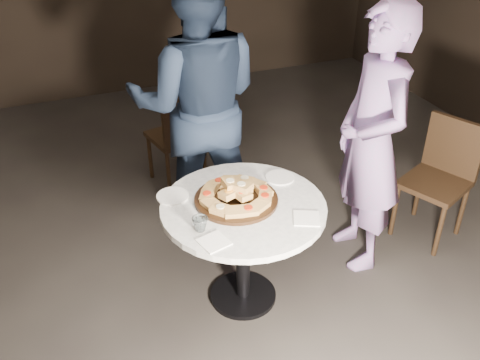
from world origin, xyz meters
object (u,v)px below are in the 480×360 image
at_px(chair_far, 180,133).
at_px(diner_navy, 197,104).
at_px(table, 243,223).
at_px(diner_teal, 371,143).
at_px(focaccia_pile, 236,193).
at_px(chair_right, 442,171).
at_px(serving_board, 236,200).
at_px(water_glass, 200,224).

bearing_deg(chair_far, diner_navy, 76.00).
xyz_separation_m(table, diner_teal, (0.87, 0.11, 0.29)).
bearing_deg(chair_far, table, 76.57).
bearing_deg(focaccia_pile, chair_right, 3.46).
distance_m(chair_far, diner_navy, 0.72).
height_order(serving_board, diner_teal, diner_teal).
bearing_deg(table, focaccia_pile, 114.18).
distance_m(diner_navy, diner_teal, 1.13).
bearing_deg(chair_far, water_glass, 65.80).
distance_m(table, diner_teal, 0.92).
relative_size(focaccia_pile, diner_teal, 0.24).
height_order(focaccia_pile, chair_far, same).
xyz_separation_m(focaccia_pile, chair_right, (1.54, 0.09, -0.26)).
xyz_separation_m(serving_board, diner_navy, (0.04, 0.78, 0.25)).
bearing_deg(chair_right, diner_navy, -138.26).
bearing_deg(focaccia_pile, serving_board, -159.29).
distance_m(water_glass, chair_far, 1.56).
xyz_separation_m(chair_far, diner_navy, (-0.02, -0.55, 0.47)).
distance_m(table, chair_far, 1.38).
height_order(water_glass, diner_teal, diner_teal).
relative_size(water_glass, diner_teal, 0.05).
height_order(serving_board, focaccia_pile, focaccia_pile).
xyz_separation_m(serving_board, focaccia_pile, (0.00, 0.00, 0.04)).
bearing_deg(serving_board, table, -62.93).
bearing_deg(table, water_glass, -155.90).
xyz_separation_m(focaccia_pile, diner_navy, (0.03, 0.78, 0.20)).
xyz_separation_m(focaccia_pile, water_glass, (-0.27, -0.18, -0.01)).
relative_size(chair_right, diner_navy, 0.44).
xyz_separation_m(serving_board, water_glass, (-0.27, -0.18, 0.03)).
bearing_deg(diner_navy, focaccia_pile, 106.87).
xyz_separation_m(chair_right, diner_navy, (-1.50, 0.69, 0.46)).
distance_m(chair_far, chair_right, 1.93).
bearing_deg(diner_teal, serving_board, -78.14).
relative_size(water_glass, chair_right, 0.10).
distance_m(chair_right, diner_teal, 0.74).
bearing_deg(chair_far, serving_board, 75.49).
distance_m(water_glass, diner_navy, 1.03).
bearing_deg(serving_board, chair_far, 87.62).
bearing_deg(chair_right, water_glass, -105.13).
bearing_deg(diner_teal, table, -74.98).
height_order(focaccia_pile, diner_navy, diner_navy).
relative_size(table, focaccia_pile, 2.80).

